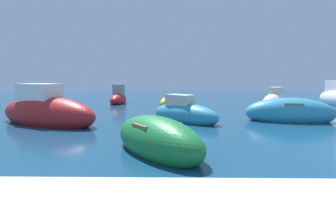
{
  "coord_description": "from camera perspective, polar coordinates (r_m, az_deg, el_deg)",
  "views": [
    {
      "loc": [
        -5.98,
        -5.89,
        2.01
      ],
      "look_at": [
        -6.24,
        10.11,
        0.37
      ],
      "focal_mm": 28.23,
      "sensor_mm": 36.0,
      "label": 1
    }
  ],
  "objects": [
    {
      "name": "moored_boat_6",
      "position": [
        18.68,
        1.24,
        0.65
      ],
      "size": [
        2.63,
        3.88,
        1.12
      ],
      "rotation": [
        0.0,
        0.0,
        4.3
      ],
      "color": "gold",
      "rests_on": "ground"
    },
    {
      "name": "moored_boat_3",
      "position": [
        13.59,
        24.82,
        -1.52
      ],
      "size": [
        4.21,
        2.21,
        1.41
      ],
      "rotation": [
        0.0,
        0.0,
        6.12
      ],
      "color": "teal",
      "rests_on": "ground"
    },
    {
      "name": "moored_boat_2",
      "position": [
        12.28,
        3.5,
        -1.84
      ],
      "size": [
        3.55,
        3.5,
        1.48
      ],
      "rotation": [
        0.0,
        0.0,
        5.51
      ],
      "color": "teal",
      "rests_on": "ground"
    },
    {
      "name": "moored_boat_7",
      "position": [
        7.18,
        -2.38,
        -7.47
      ],
      "size": [
        3.24,
        3.77,
        1.28
      ],
      "rotation": [
        0.0,
        0.0,
        5.33
      ],
      "color": "#197233",
      "rests_on": "ground"
    },
    {
      "name": "moored_boat_5",
      "position": [
        21.3,
        -10.68,
        1.46
      ],
      "size": [
        1.19,
        3.02,
        1.75
      ],
      "rotation": [
        0.0,
        0.0,
        4.7
      ],
      "color": "#B21E1E",
      "rests_on": "ground"
    },
    {
      "name": "moored_boat_4",
      "position": [
        20.33,
        22.09,
        0.92
      ],
      "size": [
        3.05,
        3.43,
        1.63
      ],
      "rotation": [
        0.0,
        0.0,
        4.07
      ],
      "color": "white",
      "rests_on": "ground"
    },
    {
      "name": "moored_boat_0",
      "position": [
        12.79,
        -24.82,
        -1.37
      ],
      "size": [
        5.64,
        3.97,
        2.11
      ],
      "rotation": [
        0.0,
        0.0,
        5.82
      ],
      "color": "#B21E1E",
      "rests_on": "ground"
    }
  ]
}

